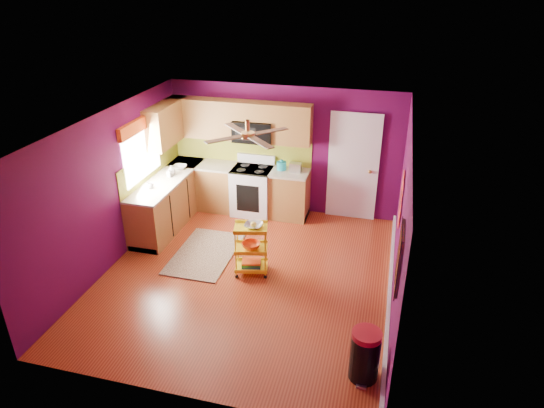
# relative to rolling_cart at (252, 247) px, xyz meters

# --- Properties ---
(ground) EXTENTS (5.00, 5.00, 0.00)m
(ground) POSITION_rel_rolling_cart_xyz_m (-0.05, -0.11, -0.48)
(ground) COLOR maroon
(ground) RESTS_ON ground
(room_envelope) EXTENTS (4.54, 5.04, 2.52)m
(room_envelope) POSITION_rel_rolling_cart_xyz_m (-0.02, -0.11, 1.16)
(room_envelope) COLOR #4F093D
(room_envelope) RESTS_ON ground
(lower_cabinets) EXTENTS (2.81, 2.31, 0.94)m
(lower_cabinets) POSITION_rel_rolling_cart_xyz_m (-1.39, 1.71, -0.04)
(lower_cabinets) COLOR brown
(lower_cabinets) RESTS_ON ground
(electric_range) EXTENTS (0.76, 0.66, 1.13)m
(electric_range) POSITION_rel_rolling_cart_xyz_m (-0.60, 2.06, 0.01)
(electric_range) COLOR white
(electric_range) RESTS_ON ground
(upper_cabinetry) EXTENTS (2.80, 2.30, 1.26)m
(upper_cabinetry) POSITION_rel_rolling_cart_xyz_m (-1.29, 2.06, 1.32)
(upper_cabinetry) COLOR brown
(upper_cabinetry) RESTS_ON ground
(left_window) EXTENTS (0.08, 1.35, 1.08)m
(left_window) POSITION_rel_rolling_cart_xyz_m (-2.27, 0.94, 1.26)
(left_window) COLOR white
(left_window) RESTS_ON ground
(panel_door) EXTENTS (0.95, 0.11, 2.15)m
(panel_door) POSITION_rel_rolling_cart_xyz_m (1.30, 2.36, 0.55)
(panel_door) COLOR white
(panel_door) RESTS_ON ground
(right_wall_art) EXTENTS (0.04, 2.74, 1.04)m
(right_wall_art) POSITION_rel_rolling_cart_xyz_m (2.18, -0.45, 0.97)
(right_wall_art) COLOR black
(right_wall_art) RESTS_ON ground
(ceiling_fan) EXTENTS (1.01, 1.01, 0.26)m
(ceiling_fan) POSITION_rel_rolling_cart_xyz_m (-0.05, 0.09, 1.81)
(ceiling_fan) COLOR #BF8C3F
(ceiling_fan) RESTS_ON ground
(shag_rug) EXTENTS (0.96, 1.57, 0.02)m
(shag_rug) POSITION_rel_rolling_cart_xyz_m (-0.94, 0.33, -0.46)
(shag_rug) COLOR #321A10
(shag_rug) RESTS_ON ground
(rolling_cart) EXTENTS (0.58, 0.48, 0.93)m
(rolling_cart) POSITION_rel_rolling_cart_xyz_m (0.00, 0.00, 0.00)
(rolling_cart) COLOR yellow
(rolling_cart) RESTS_ON ground
(trash_can) EXTENTS (0.36, 0.39, 0.68)m
(trash_can) POSITION_rel_rolling_cart_xyz_m (1.93, -1.79, -0.14)
(trash_can) COLOR black
(trash_can) RESTS_ON ground
(teal_kettle) EXTENTS (0.18, 0.18, 0.21)m
(teal_kettle) POSITION_rel_rolling_cart_xyz_m (-0.04, 2.15, 0.55)
(teal_kettle) COLOR teal
(teal_kettle) RESTS_ON lower_cabinets
(toaster) EXTENTS (0.22, 0.15, 0.18)m
(toaster) POSITION_rel_rolling_cart_xyz_m (0.24, 2.11, 0.55)
(toaster) COLOR beige
(toaster) RESTS_ON lower_cabinets
(soap_bottle_a) EXTENTS (0.08, 0.08, 0.17)m
(soap_bottle_a) POSITION_rel_rolling_cart_xyz_m (-1.97, 1.28, 0.55)
(soap_bottle_a) COLOR #EA3F72
(soap_bottle_a) RESTS_ON lower_cabinets
(soap_bottle_b) EXTENTS (0.14, 0.14, 0.18)m
(soap_bottle_b) POSITION_rel_rolling_cart_xyz_m (-1.97, 1.38, 0.56)
(soap_bottle_b) COLOR white
(soap_bottle_b) RESTS_ON lower_cabinets
(counter_dish) EXTENTS (0.26, 0.26, 0.06)m
(counter_dish) POSITION_rel_rolling_cart_xyz_m (-1.95, 1.71, 0.49)
(counter_dish) COLOR white
(counter_dish) RESTS_ON lower_cabinets
(counter_cup) EXTENTS (0.13, 0.13, 0.10)m
(counter_cup) POSITION_rel_rolling_cart_xyz_m (-2.07, 0.73, 0.51)
(counter_cup) COLOR white
(counter_cup) RESTS_ON lower_cabinets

